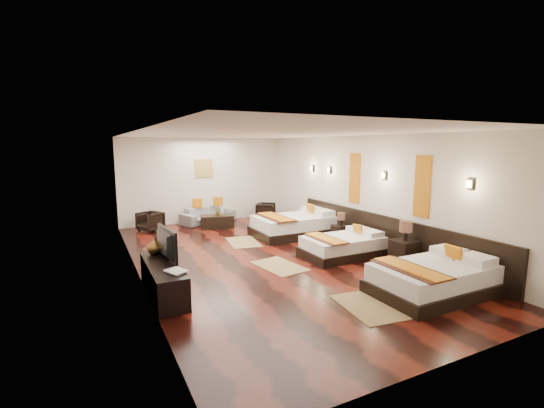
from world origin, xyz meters
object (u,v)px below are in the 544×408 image
tv (162,244)px  armchair_left (150,221)px  armchair_right (266,211)px  bed_far (295,225)px  nightstand_b (341,231)px  coffee_table (217,222)px  bed_near (434,278)px  sofa (208,215)px  nightstand_a (405,250)px  book (169,273)px  table_plant (218,211)px  figurine (155,246)px  bed_mid (344,246)px  tv_console (163,280)px

tv → armchair_left: tv is taller
armchair_right → tv: bearing=171.5°
bed_far → tv: (-4.15, -2.45, 0.53)m
nightstand_b → coffee_table: 3.92m
nightstand_b → bed_near: bearing=-101.7°
sofa → armchair_right: 1.99m
nightstand_a → armchair_right: 5.86m
nightstand_a → coffee_table: size_ratio=0.97×
bed_far → sofa: size_ratio=1.25×
nightstand_b → coffee_table: bearing=128.3°
nightstand_b → book: size_ratio=2.26×
table_plant → book: bearing=-115.9°
nightstand_b → armchair_right: size_ratio=1.23×
bed_near → figurine: size_ratio=6.72×
bed_near → book: 4.45m
bed_far → armchair_right: (0.26, 2.48, -0.01)m
bed_near → book: (-4.20, 1.46, 0.29)m
bed_mid → armchair_left: size_ratio=2.90×
nightstand_a → table_plant: (-2.38, 5.36, 0.18)m
sofa → coffee_table: sofa is taller
nightstand_b → sofa: bearing=121.3°
tv → armchair_left: (0.54, 4.90, -0.54)m
bed_near → table_plant: (-1.63, 6.76, 0.25)m
tv_console → book: book is taller
bed_far → tv: 4.85m
bed_near → bed_far: size_ratio=0.91×
book → table_plant: table_plant is taller
bed_mid → bed_far: bed_far is taller
table_plant → figurine: bearing=-122.5°
tv_console → sofa: (2.51, 5.60, -0.01)m
figurine → table_plant: size_ratio=1.28×
bed_near → coffee_table: size_ratio=2.11×
figurine → coffee_table: bearing=57.7°
nightstand_a → figurine: nightstand_a is taller
tv → sofa: bearing=-30.6°
book → armchair_left: 5.78m
figurine → sofa: bearing=62.9°
sofa → armchair_left: 1.97m
figurine → armchair_left: figurine is taller
nightstand_a → tv: bearing=169.5°
nightstand_a → sofa: size_ratio=0.52×
armchair_right → table_plant: table_plant is taller
bed_near → figurine: bearing=147.1°
bed_near → nightstand_a: (0.75, 1.39, 0.06)m
bed_far → bed_mid: bearing=-90.1°
armchair_left → nightstand_a: bearing=9.4°
bed_near → figurine: 5.02m
bed_near → bed_mid: size_ratio=1.14×
bed_mid → armchair_right: bed_mid is taller
bed_far → table_plant: 2.59m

